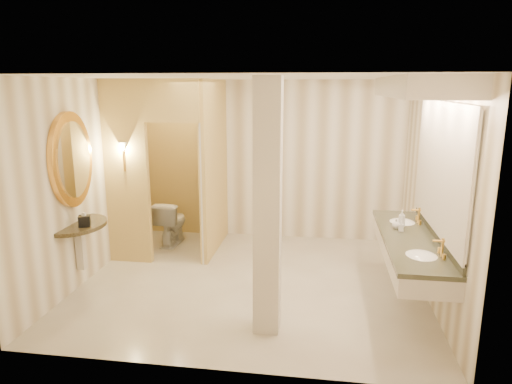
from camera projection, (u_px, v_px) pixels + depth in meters
The scene contains 16 objects.
floor at pixel (252, 282), 6.20m from camera, with size 4.50×4.50×0.00m, color beige.
ceiling at pixel (252, 77), 5.59m from camera, with size 4.50×4.50×0.00m, color white.
wall_back at pixel (270, 160), 7.82m from camera, with size 4.50×0.02×2.70m, color white.
wall_front at pixel (216, 233), 3.97m from camera, with size 4.50×0.02×2.70m, color white.
wall_left at pixel (89, 180), 6.21m from camera, with size 0.02×4.00×2.70m, color white.
wall_right at pixel (433, 190), 5.58m from camera, with size 0.02×4.00×2.70m, color white.
toilet_closet at pixel (190, 167), 6.98m from camera, with size 1.50×1.55×2.70m.
wall_sconce at pixel (123, 148), 6.49m from camera, with size 0.14×0.14×0.42m.
vanity at pixel (419, 174), 5.17m from camera, with size 0.75×2.45×2.09m.
console_shelf at pixel (74, 188), 5.76m from camera, with size 0.92×0.92×1.91m.
pillar at pixel (268, 210), 4.71m from camera, with size 0.27×0.27×2.70m, color beige.
tissue_box at pixel (84, 221), 5.73m from camera, with size 0.14×0.14×0.14m, color black.
toilet at pixel (171, 222), 7.63m from camera, with size 0.42×0.73×0.74m, color white.
soap_bottle_a at pixel (401, 226), 5.54m from camera, with size 0.06×0.06×0.13m, color beige.
soap_bottle_b at pixel (396, 223), 5.64m from camera, with size 0.10×0.10×0.13m, color silver.
soap_bottle_c at pixel (402, 219), 5.67m from camera, with size 0.09×0.09×0.22m, color #C6B28C.
Camera 1 is at (0.89, -5.69, 2.60)m, focal length 32.00 mm.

